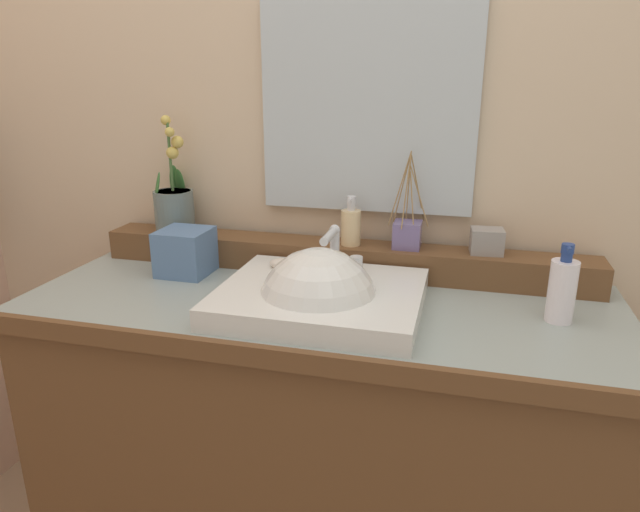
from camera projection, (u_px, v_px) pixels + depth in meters
wall_back at (354, 99)px, 1.57m from camera, size 3.19×0.20×2.58m
vanity_cabinet at (319, 447)px, 1.48m from camera, size 1.42×0.56×0.84m
back_ledge at (338, 257)px, 1.53m from camera, size 1.34×0.11×0.08m
sink_basin at (319, 304)px, 1.28m from camera, size 0.46×0.39×0.29m
soap_bar at (283, 264)px, 1.41m from camera, size 0.07×0.04×0.02m
potted_plant at (174, 204)px, 1.62m from camera, size 0.11×0.13×0.33m
soap_dispenser at (351, 226)px, 1.49m from camera, size 0.05×0.05×0.13m
reed_diffuser at (407, 233)px, 1.47m from camera, size 0.10×0.11×0.25m
trinket_box at (487, 241)px, 1.42m from camera, size 0.09×0.07×0.06m
lotion_bottle at (562, 289)px, 1.21m from camera, size 0.06×0.06×0.18m
tissue_box at (185, 252)px, 1.51m from camera, size 0.13×0.13×0.12m
mirror at (367, 109)px, 1.46m from camera, size 0.57×0.02×0.54m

